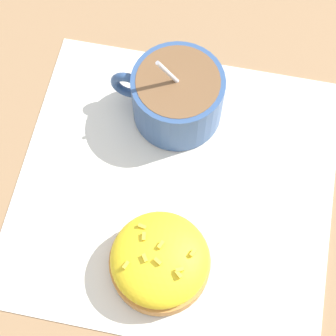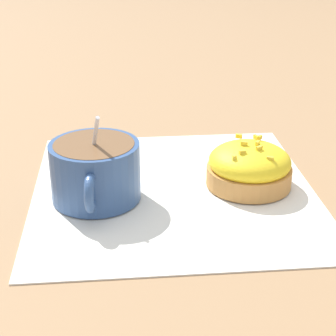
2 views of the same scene
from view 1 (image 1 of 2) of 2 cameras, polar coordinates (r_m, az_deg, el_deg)
The scene contains 4 objects.
ground_plane at distance 0.55m, azimuth 0.69°, elevation -1.91°, with size 3.00×3.00×0.00m, color #93704C.
paper_napkin at distance 0.55m, azimuth 0.70°, elevation -1.85°, with size 0.30×0.31×0.00m.
coffee_cup at distance 0.56m, azimuth 0.86°, elevation 7.38°, with size 0.09×0.11×0.09m.
frosted_pastry at distance 0.50m, azimuth -0.29°, elevation -9.50°, with size 0.09×0.09×0.05m.
Camera 1 is at (-0.20, -0.03, 0.51)m, focal length 60.00 mm.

